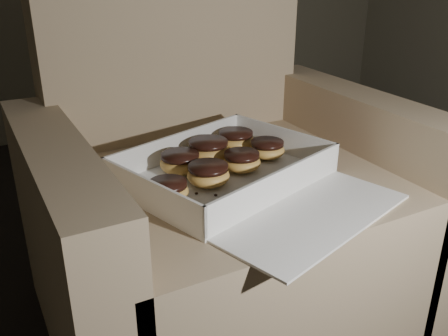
% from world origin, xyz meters
% --- Properties ---
extents(armchair, '(0.83, 0.70, 0.87)m').
position_xyz_m(armchair, '(0.21, 0.79, 0.27)').
color(armchair, '#9D8864').
rests_on(armchair, floor).
extents(bakery_box, '(0.51, 0.56, 0.07)m').
position_xyz_m(bakery_box, '(0.20, 0.67, 0.40)').
color(bakery_box, white).
rests_on(bakery_box, armchair).
extents(donut_a, '(0.08, 0.08, 0.04)m').
position_xyz_m(donut_a, '(0.04, 0.66, 0.42)').
color(donut_a, '#E2AA4F').
rests_on(donut_a, bakery_box).
extents(donut_b, '(0.09, 0.09, 0.04)m').
position_xyz_m(donut_b, '(0.28, 0.84, 0.42)').
color(donut_b, '#E2AA4F').
rests_on(donut_b, bakery_box).
extents(donut_c, '(0.08, 0.08, 0.04)m').
position_xyz_m(donut_c, '(0.31, 0.75, 0.42)').
color(donut_c, '#E2AA4F').
rests_on(donut_c, bakery_box).
extents(donut_d, '(0.09, 0.09, 0.05)m').
position_xyz_m(donut_d, '(0.19, 0.80, 0.42)').
color(donut_d, '#E2AA4F').
rests_on(donut_d, bakery_box).
extents(donut_e, '(0.09, 0.09, 0.04)m').
position_xyz_m(donut_e, '(0.13, 0.69, 0.42)').
color(donut_e, '#E2AA4F').
rests_on(donut_e, bakery_box).
extents(donut_f, '(0.08, 0.08, 0.04)m').
position_xyz_m(donut_f, '(0.23, 0.72, 0.42)').
color(donut_f, '#E2AA4F').
rests_on(donut_f, bakery_box).
extents(donut_g, '(0.09, 0.09, 0.04)m').
position_xyz_m(donut_g, '(0.11, 0.77, 0.42)').
color(donut_g, '#E2AA4F').
rests_on(donut_g, bakery_box).
extents(crumb_a, '(0.01, 0.01, 0.00)m').
position_xyz_m(crumb_a, '(0.25, 0.63, 0.40)').
color(crumb_a, black).
rests_on(crumb_a, bakery_box).
extents(crumb_b, '(0.01, 0.01, 0.00)m').
position_xyz_m(crumb_b, '(0.09, 0.66, 0.40)').
color(crumb_b, black).
rests_on(crumb_b, bakery_box).
extents(crumb_c, '(0.01, 0.01, 0.00)m').
position_xyz_m(crumb_c, '(0.29, 0.66, 0.40)').
color(crumb_c, black).
rests_on(crumb_c, bakery_box).
extents(crumb_d, '(0.01, 0.01, 0.00)m').
position_xyz_m(crumb_d, '(0.12, 0.64, 0.40)').
color(crumb_d, black).
rests_on(crumb_d, bakery_box).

